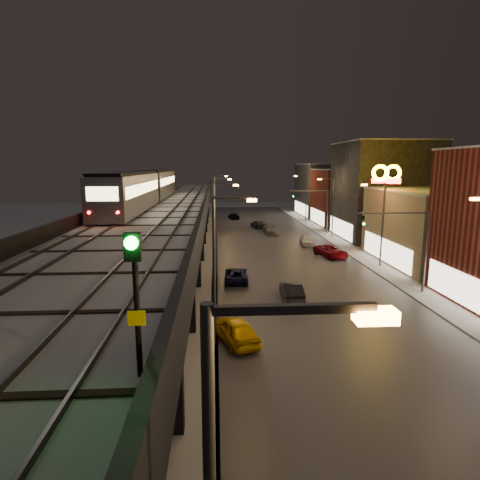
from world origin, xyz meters
name	(u,v)px	position (x,y,z in m)	size (l,w,h in m)	color
road_surface	(286,259)	(7.50, 35.00, 0.03)	(17.00, 120.00, 0.06)	#46474D
sidewalk_right	(370,258)	(17.50, 35.00, 0.07)	(4.00, 120.00, 0.14)	#9FA1A8
under_viaduct_pavement	(169,261)	(-6.00, 35.00, 0.03)	(11.00, 120.00, 0.06)	#9FA1A8
elevated_viaduct	(163,216)	(-6.00, 31.84, 5.62)	(9.00, 100.00, 6.30)	black
viaduct_trackbed	(163,208)	(-6.01, 31.97, 6.39)	(8.40, 100.00, 0.32)	#B2B7C1
viaduct_parapet_streetside	(205,204)	(-1.65, 32.00, 6.85)	(0.30, 100.00, 1.10)	black
viaduct_parapet_far	(120,204)	(-10.35, 32.00, 6.85)	(0.30, 100.00, 1.10)	black
building_c	(441,228)	(23.99, 32.00, 4.08)	(12.20, 15.20, 8.16)	#877957
building_d	(383,191)	(23.99, 48.00, 7.08)	(12.20, 13.20, 14.16)	#27272B
building_e	(350,197)	(23.99, 62.00, 5.08)	(12.20, 12.20, 10.16)	maroon
building_f	(329,190)	(23.99, 76.00, 5.58)	(12.20, 16.20, 11.16)	#37373B
streetlight_left_1	(219,261)	(-0.43, 13.00, 5.24)	(2.57, 0.28, 9.00)	#38383A
streetlight_left_2	(217,220)	(-0.43, 31.00, 5.24)	(2.57, 0.28, 9.00)	#38383A
streetlight_right_2	(380,219)	(16.73, 31.00, 5.24)	(2.56, 0.28, 9.00)	#38383A
streetlight_left_3	(217,204)	(-0.43, 49.00, 5.24)	(2.57, 0.28, 9.00)	#38383A
streetlight_right_3	(332,203)	(16.73, 49.00, 5.24)	(2.56, 0.28, 9.00)	#38383A
streetlight_left_4	(216,195)	(-0.43, 67.00, 5.24)	(2.57, 0.28, 9.00)	#38383A
streetlight_right_4	(305,195)	(16.73, 67.00, 5.24)	(2.56, 0.28, 9.00)	#38383A
traffic_light_rig_a	(413,242)	(15.84, 22.00, 4.50)	(6.10, 0.34, 7.00)	#38383A
traffic_light_rig_b	(320,206)	(15.84, 52.00, 4.50)	(6.10, 0.34, 7.00)	#38383A
subway_train	(146,186)	(-8.50, 37.04, 8.39)	(2.98, 36.53, 3.56)	gray
rail_signal	(135,277)	(-2.10, -2.53, 8.67)	(0.33, 0.42, 2.89)	black
car_taxi	(235,331)	(0.55, 13.24, 0.77)	(1.82, 4.52, 1.54)	#E8B100
car_near_white	(292,292)	(5.49, 20.92, 0.69)	(1.45, 4.17, 1.37)	black
car_mid_silver	(236,275)	(1.30, 26.34, 0.64)	(2.13, 4.61, 1.28)	black
car_mid_dark	(258,224)	(6.80, 59.04, 0.64)	(1.80, 4.43, 1.29)	#33363C
car_far_white	(234,216)	(3.07, 70.93, 0.66)	(1.56, 3.87, 1.32)	black
car_onc_dark	(331,252)	(13.02, 35.76, 0.70)	(2.33, 5.04, 1.40)	maroon
car_onc_white	(271,229)	(8.19, 52.93, 0.72)	(2.02, 4.98, 1.44)	gray
car_onc_red	(307,241)	(11.78, 43.00, 0.72)	(1.70, 4.22, 1.44)	white
sign_mcdonalds	(386,182)	(18.00, 33.13, 8.95)	(3.23, 0.61, 10.85)	#38383A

